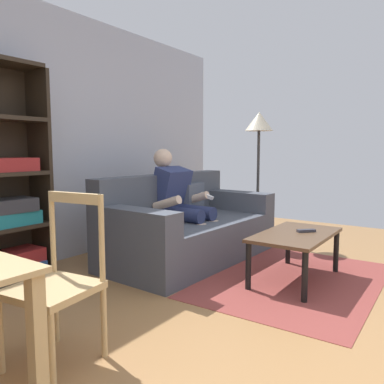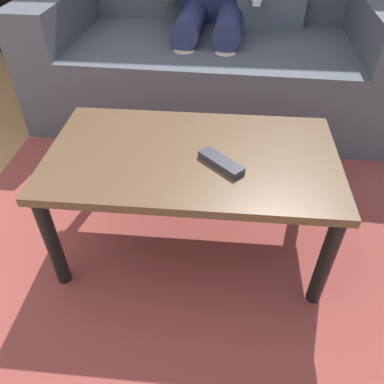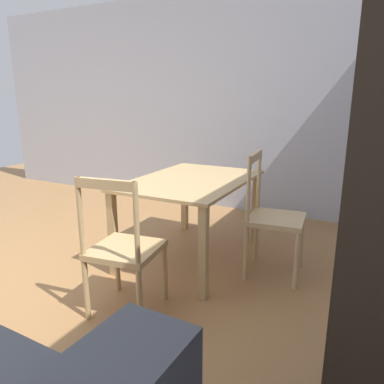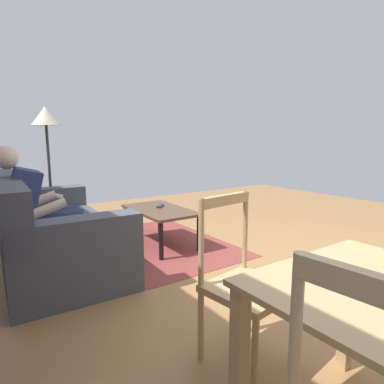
{
  "view_description": "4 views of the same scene",
  "coord_description": "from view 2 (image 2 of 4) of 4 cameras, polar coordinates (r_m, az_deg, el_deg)",
  "views": [
    {
      "loc": [
        -1.96,
        -0.59,
        1.19
      ],
      "look_at": [
        1.37,
        1.75,
        0.74
      ],
      "focal_mm": 35.75,
      "sensor_mm": 36.0,
      "label": 1
    },
    {
      "loc": [
        1.45,
        -0.48,
        1.19
      ],
      "look_at": [
        1.36,
        0.58,
        0.26
      ],
      "focal_mm": 35.49,
      "sensor_mm": 36.0,
      "label": 2
    },
    {
      "loc": [
        1.0,
        2.57,
        1.39
      ],
      "look_at": [
        -1.71,
        1.18,
        0.6
      ],
      "focal_mm": 33.86,
      "sensor_mm": 36.0,
      "label": 3
    },
    {
      "loc": [
        -1.98,
        2.41,
        1.26
      ],
      "look_at": [
        -0.17,
        1.17,
        0.9
      ],
      "focal_mm": 30.41,
      "sensor_mm": 36.0,
      "label": 4
    }
  ],
  "objects": [
    {
      "name": "couch",
      "position": [
        2.45,
        3.45,
        20.29
      ],
      "size": [
        2.05,
        1.06,
        0.91
      ],
      "color": "#474C56",
      "rests_on": "ground_plane"
    },
    {
      "name": "coffee_table",
      "position": [
        1.34,
        0.0,
        3.81
      ],
      "size": [
        1.0,
        0.57,
        0.44
      ],
      "color": "brown",
      "rests_on": "ground_plane"
    },
    {
      "name": "tv_remote",
      "position": [
        1.25,
        4.36,
        4.45
      ],
      "size": [
        0.16,
        0.15,
        0.02
      ],
      "primitive_type": "cube",
      "rotation": [
        0.0,
        0.0,
        0.82
      ],
      "color": "#2D2D38",
      "rests_on": "coffee_table"
    },
    {
      "name": "area_rug",
      "position": [
        1.59,
        0.0,
        -7.06
      ],
      "size": [
        2.02,
        1.42,
        0.01
      ],
      "primitive_type": "cube",
      "rotation": [
        0.0,
        0.0,
        0.01
      ],
      "color": "brown",
      "rests_on": "ground_plane"
    }
  ]
}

